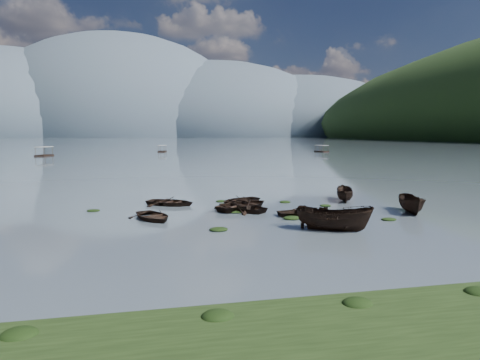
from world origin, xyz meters
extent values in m
plane|color=slate|center=(0.00, 0.00, 0.00)|extent=(2400.00, 2400.00, 0.00)
cube|color=black|center=(0.00, -14.00, 0.00)|extent=(60.00, 6.00, 0.50)
ellipsoid|color=#475666|center=(-260.00, 900.00, 0.00)|extent=(520.00, 520.00, 280.00)
ellipsoid|color=#475666|center=(-60.00, 900.00, 0.00)|extent=(520.00, 520.00, 340.00)
ellipsoid|color=#475666|center=(140.00, 900.00, 0.00)|extent=(520.00, 520.00, 260.00)
ellipsoid|color=#475666|center=(320.00, 900.00, 0.00)|extent=(520.00, 520.00, 220.00)
imported|color=black|center=(-7.80, 5.66, 0.00)|extent=(4.20, 4.84, 0.84)
imported|color=black|center=(-0.46, 8.33, 0.00)|extent=(6.24, 5.80, 1.05)
imported|color=black|center=(3.39, -0.46, 0.00)|extent=(5.12, 4.01, 1.88)
imported|color=black|center=(-0.89, 7.70, 0.00)|extent=(5.32, 5.44, 0.92)
imported|color=black|center=(3.39, 4.73, 0.00)|extent=(4.07, 2.92, 0.84)
imported|color=black|center=(11.98, 3.99, 0.00)|extent=(2.91, 4.51, 1.63)
imported|color=black|center=(-6.25, 11.66, 0.00)|extent=(5.22, 4.80, 0.88)
imported|color=black|center=(-0.06, 11.67, 0.00)|extent=(4.77, 4.32, 0.81)
imported|color=black|center=(9.52, 10.61, 0.00)|extent=(2.80, 4.11, 1.49)
ellipsoid|color=black|center=(-3.77, 1.14, 0.00)|extent=(1.21, 0.99, 0.26)
ellipsoid|color=black|center=(-1.44, 6.93, 0.00)|extent=(1.09, 0.87, 0.24)
ellipsoid|color=black|center=(2.01, 3.60, 0.00)|extent=(1.31, 1.05, 0.28)
ellipsoid|color=black|center=(3.87, 10.79, 0.00)|extent=(1.02, 0.86, 0.23)
ellipsoid|color=black|center=(8.67, 1.78, 0.00)|extent=(1.11, 0.88, 0.23)
ellipsoid|color=black|center=(-12.41, 10.00, 0.00)|extent=(1.01, 0.82, 0.21)
ellipsoid|color=black|center=(-1.61, 12.49, 0.00)|extent=(1.04, 0.86, 0.22)
ellipsoid|color=black|center=(6.63, 8.24, 0.00)|extent=(0.99, 0.80, 0.22)
camera|label=1|loc=(-8.15, -25.30, 6.17)|focal=32.00mm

